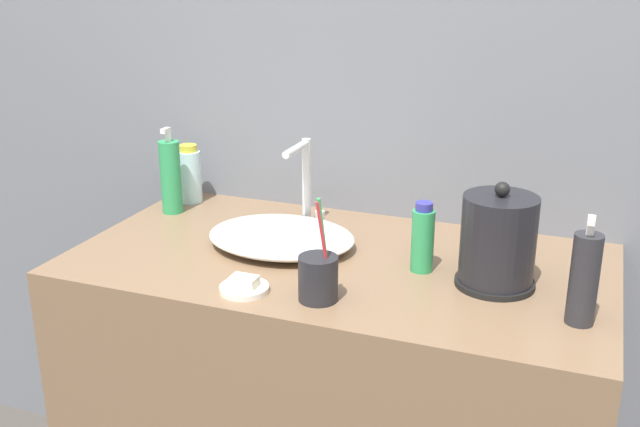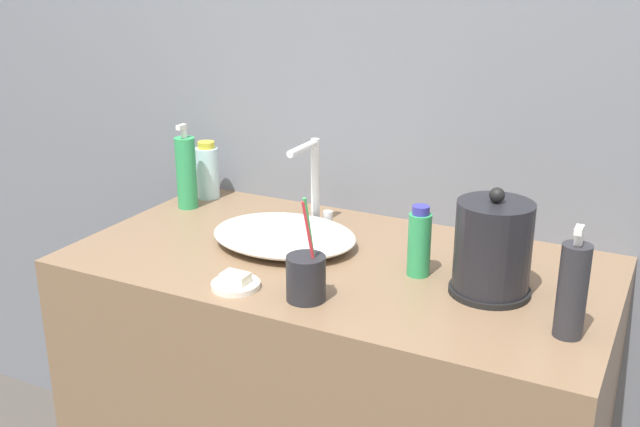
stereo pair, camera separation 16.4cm
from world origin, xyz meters
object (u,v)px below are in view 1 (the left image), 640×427
(faucet, at_px, (306,180))
(lotion_bottle, at_px, (171,176))
(shampoo_bottle, at_px, (423,238))
(hand_cream_bottle, at_px, (190,175))
(electric_kettle, at_px, (498,244))
(toothbrush_cup, at_px, (318,277))
(mouthwash_bottle, at_px, (584,278))

(faucet, height_order, lotion_bottle, lotion_bottle)
(faucet, relative_size, shampoo_bottle, 1.43)
(shampoo_bottle, height_order, hand_cream_bottle, hand_cream_bottle)
(electric_kettle, xyz_separation_m, toothbrush_cup, (-0.31, -0.19, -0.04))
(electric_kettle, height_order, lotion_bottle, lotion_bottle)
(toothbrush_cup, bearing_deg, electric_kettle, 31.61)
(toothbrush_cup, height_order, hand_cream_bottle, toothbrush_cup)
(mouthwash_bottle, bearing_deg, electric_kettle, 146.97)
(toothbrush_cup, relative_size, shampoo_bottle, 1.42)
(electric_kettle, distance_m, mouthwash_bottle, 0.20)
(hand_cream_bottle, bearing_deg, lotion_bottle, -90.42)
(toothbrush_cup, height_order, mouthwash_bottle, toothbrush_cup)
(faucet, xyz_separation_m, hand_cream_bottle, (-0.37, 0.07, -0.05))
(electric_kettle, xyz_separation_m, shampoo_bottle, (-0.16, 0.02, -0.02))
(shampoo_bottle, distance_m, hand_cream_bottle, 0.73)
(faucet, relative_size, electric_kettle, 0.99)
(electric_kettle, height_order, toothbrush_cup, electric_kettle)
(lotion_bottle, height_order, shampoo_bottle, lotion_bottle)
(faucet, relative_size, hand_cream_bottle, 1.38)
(faucet, bearing_deg, shampoo_bottle, -25.83)
(faucet, bearing_deg, hand_cream_bottle, 168.93)
(toothbrush_cup, distance_m, shampoo_bottle, 0.26)
(electric_kettle, xyz_separation_m, lotion_bottle, (-0.86, 0.16, 0.01))
(toothbrush_cup, xyz_separation_m, mouthwash_bottle, (0.48, 0.08, 0.04))
(hand_cream_bottle, bearing_deg, mouthwash_bottle, -19.48)
(toothbrush_cup, distance_m, mouthwash_bottle, 0.49)
(mouthwash_bottle, relative_size, hand_cream_bottle, 1.32)
(electric_kettle, height_order, hand_cream_bottle, electric_kettle)
(electric_kettle, distance_m, lotion_bottle, 0.87)
(electric_kettle, height_order, mouthwash_bottle, electric_kettle)
(electric_kettle, relative_size, mouthwash_bottle, 1.05)
(lotion_bottle, height_order, mouthwash_bottle, lotion_bottle)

